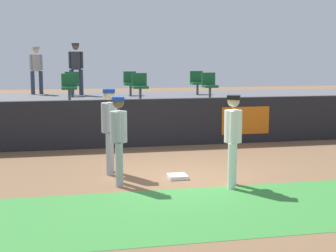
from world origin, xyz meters
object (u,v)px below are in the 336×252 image
at_px(seat_front_center, 140,85).
at_px(spectator_hooded, 36,67).
at_px(spectator_capped, 76,65).
at_px(seat_back_center, 130,82).
at_px(first_base, 178,177).
at_px(player_coach_visitor, 119,134).
at_px(seat_back_right, 197,81).
at_px(seat_front_left, 69,86).
at_px(seat_back_left, 72,83).
at_px(player_runner_visitor, 110,125).
at_px(seat_front_right, 209,84).
at_px(player_fielder_home, 233,134).

distance_m(seat_front_center, spectator_hooded, 4.51).
bearing_deg(spectator_capped, seat_back_center, 169.92).
bearing_deg(seat_front_center, first_base, -89.96).
xyz_separation_m(player_coach_visitor, seat_back_center, (1.20, 7.41, 0.67)).
relative_size(seat_back_right, seat_back_center, 1.00).
xyz_separation_m(seat_front_left, seat_back_right, (4.57, 1.80, -0.00)).
bearing_deg(seat_back_left, seat_back_center, -0.01).
bearing_deg(player_coach_visitor, seat_back_center, 175.57).
bearing_deg(player_runner_visitor, seat_front_right, 148.98).
height_order(first_base, seat_front_center, seat_front_center).
relative_size(player_fielder_home, player_coach_visitor, 1.02).
distance_m(first_base, seat_back_center, 7.33).
bearing_deg(seat_back_right, seat_front_right, -92.19).
distance_m(player_runner_visitor, seat_front_right, 5.89).
bearing_deg(first_base, seat_back_right, 71.69).
bearing_deg(seat_back_right, seat_back_left, 180.00).
height_order(first_base, seat_front_left, seat_front_left).
bearing_deg(player_fielder_home, first_base, -108.79).
bearing_deg(first_base, player_coach_visitor, -168.25).
xyz_separation_m(player_runner_visitor, spectator_capped, (-0.56, 6.92, 1.20)).
xyz_separation_m(seat_front_right, seat_back_right, (0.07, 1.80, 0.00)).
relative_size(seat_back_center, spectator_hooded, 0.49).
height_order(first_base, seat_back_left, seat_back_left).
relative_size(player_runner_visitor, seat_front_right, 2.26).
relative_size(seat_front_right, seat_front_center, 1.00).
bearing_deg(seat_back_center, player_runner_visitor, -101.52).
height_order(first_base, player_runner_visitor, player_runner_visitor).
height_order(player_runner_visitor, seat_front_left, seat_front_left).
relative_size(player_runner_visitor, spectator_hooded, 1.11).
height_order(seat_back_center, seat_front_center, same).
relative_size(seat_back_left, seat_back_center, 1.00).
xyz_separation_m(seat_front_center, spectator_capped, (-1.93, 2.35, 0.59)).
distance_m(seat_front_left, spectator_capped, 2.44).
relative_size(player_fielder_home, spectator_capped, 1.01).
height_order(player_fielder_home, seat_front_right, seat_front_right).
bearing_deg(player_runner_visitor, seat_back_center, 176.26).
bearing_deg(seat_front_left, seat_back_right, 21.50).
bearing_deg(spectator_hooded, first_base, 91.42).
distance_m(seat_front_right, seat_back_left, 4.75).
relative_size(seat_back_left, spectator_capped, 0.46).
height_order(player_coach_visitor, seat_front_right, seat_front_right).
bearing_deg(player_runner_visitor, player_fielder_home, 62.56).
distance_m(spectator_hooded, spectator_capped, 1.55).
relative_size(player_fielder_home, seat_back_right, 2.20).
xyz_separation_m(player_runner_visitor, player_coach_visitor, (0.09, -1.04, -0.05)).
distance_m(seat_front_right, seat_front_center, 2.30).
height_order(player_runner_visitor, seat_back_center, seat_back_center).
bearing_deg(spectator_capped, player_coach_visitor, 101.19).
bearing_deg(player_coach_visitor, spectator_capped, -170.50).
distance_m(player_coach_visitor, seat_front_left, 5.72).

